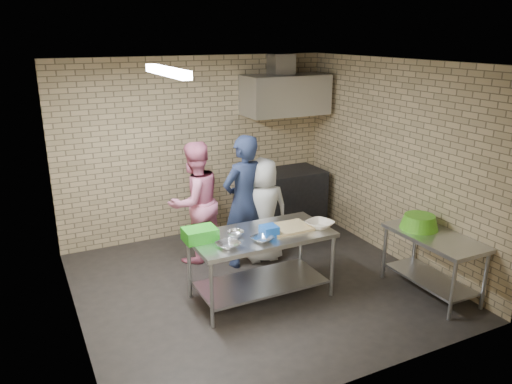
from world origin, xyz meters
TOP-DOWN VIEW (x-y plane):
  - floor at (0.00, 0.00)m, footprint 4.20×4.20m
  - ceiling at (0.00, 0.00)m, footprint 4.20×4.20m
  - back_wall at (0.00, 2.00)m, footprint 4.20×0.06m
  - front_wall at (0.00, -2.00)m, footprint 4.20×0.06m
  - left_wall at (-2.10, 0.00)m, footprint 0.06×4.00m
  - right_wall at (2.10, 0.00)m, footprint 0.06×4.00m
  - prep_table at (-0.07, -0.27)m, footprint 1.62×0.81m
  - side_counter at (1.80, -1.10)m, footprint 0.60×1.20m
  - stove at (1.35, 1.65)m, footprint 1.20×0.70m
  - range_hood at (1.35, 1.70)m, footprint 1.30×0.60m
  - hood_duct at (1.35, 1.85)m, footprint 0.35×0.30m
  - wall_shelf at (1.65, 1.89)m, footprint 0.80×0.20m
  - fluorescent_fixture at (-1.00, 0.00)m, footprint 0.10×1.25m
  - green_crate at (-0.77, -0.15)m, footprint 0.36×0.27m
  - blue_tub at (-0.02, -0.37)m, footprint 0.18×0.18m
  - cutting_board at (0.28, -0.29)m, footprint 0.50×0.38m
  - mixing_bowl_a at (-0.57, -0.47)m, footprint 0.32×0.32m
  - mixing_bowl_b at (-0.37, -0.22)m, footprint 0.24×0.24m
  - mixing_bowl_c at (-0.17, -0.49)m, footprint 0.29×0.29m
  - ceramic_bowl at (0.63, -0.42)m, footprint 0.39×0.39m
  - green_basin at (1.78, -0.85)m, footprint 0.46×0.46m
  - bottle_red at (1.40, 1.89)m, footprint 0.07×0.07m
  - bottle_green at (1.80, 1.89)m, footprint 0.06×0.06m
  - man_navy at (0.13, 0.62)m, footprint 0.74×0.57m
  - woman_pink at (-0.40, 1.05)m, footprint 0.96×0.84m
  - woman_white at (0.42, 0.62)m, footprint 0.76×0.54m

SIDE VIEW (x-z plane):
  - floor at x=0.00m, z-range 0.00..0.00m
  - side_counter at x=1.80m, z-range 0.00..0.75m
  - prep_table at x=-0.07m, z-range 0.00..0.81m
  - stove at x=1.35m, z-range 0.00..0.90m
  - woman_white at x=0.42m, z-range 0.00..1.45m
  - cutting_board at x=0.28m, z-range 0.81..0.84m
  - woman_pink at x=-0.40m, z-range 0.00..1.66m
  - green_basin at x=1.78m, z-range 0.75..0.92m
  - mixing_bowl_c at x=-0.17m, z-range 0.81..0.87m
  - mixing_bowl_b at x=-0.37m, z-range 0.81..0.87m
  - mixing_bowl_a at x=-0.57m, z-range 0.81..0.87m
  - ceramic_bowl at x=0.63m, z-range 0.81..0.89m
  - blue_tub at x=-0.02m, z-range 0.81..0.93m
  - green_crate at x=-0.77m, z-range 0.81..0.96m
  - man_navy at x=0.13m, z-range 0.00..1.78m
  - back_wall at x=0.00m, z-range 0.00..2.70m
  - front_wall at x=0.00m, z-range 0.00..2.70m
  - left_wall at x=-2.10m, z-range 0.00..2.70m
  - right_wall at x=2.10m, z-range 0.00..2.70m
  - wall_shelf at x=1.65m, z-range 1.90..1.94m
  - bottle_green at x=1.80m, z-range 1.94..2.09m
  - bottle_red at x=1.40m, z-range 1.94..2.12m
  - range_hood at x=1.35m, z-range 1.80..2.40m
  - hood_duct at x=1.35m, z-range 2.40..2.70m
  - fluorescent_fixture at x=-1.00m, z-range 2.60..2.68m
  - ceiling at x=0.00m, z-range 2.70..2.70m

